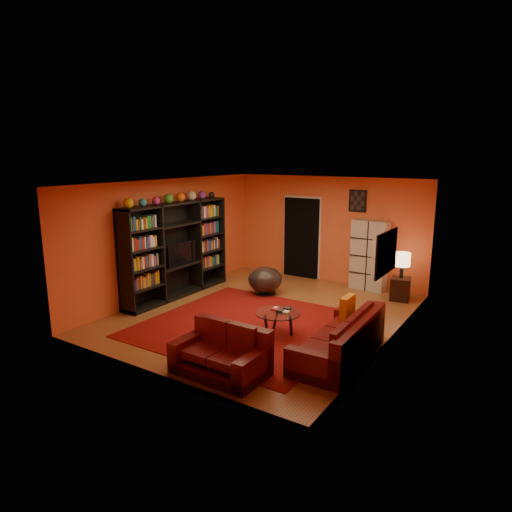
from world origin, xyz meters
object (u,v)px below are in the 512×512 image
Objects in this scene: entertainment_unit at (177,250)px; table_lamp at (402,260)px; tv at (179,253)px; bowl_chair at (265,280)px; storage_cabinet at (369,255)px; side_table at (400,289)px; sofa at (344,342)px; coffee_table at (278,315)px; loveseat at (223,353)px.

entertainment_unit is 5.36× the size of table_lamp.
tv is 1.13× the size of bowl_chair.
table_lamp is (4.26, 2.37, -0.07)m from tv.
bowl_chair is at bearing 35.82° from entertainment_unit.
storage_cabinet reaches higher than tv.
side_table is at bearing -90.00° from table_lamp.
sofa is 1.40m from coffee_table.
sofa is 1.28× the size of storage_cabinet.
coffee_table is 3.61m from storage_cabinet.
table_lamp is at bearing 68.02° from coffee_table.
coffee_table is (-0.05, 1.66, 0.07)m from loveseat.
tv is 4.88m from table_lamp.
table_lamp is (4.31, 2.38, -0.15)m from entertainment_unit.
storage_cabinet is at bearing 154.27° from table_lamp.
tv is 4.93m from side_table.
storage_cabinet is at bearing 41.80° from bowl_chair.
tv is 3.15m from coffee_table.
entertainment_unit reaches higher than sofa.
tv is at bearing -136.20° from storage_cabinet.
side_table is (1.27, 3.14, -0.11)m from coffee_table.
table_lamp is (2.71, 1.22, 0.56)m from bowl_chair.
bowl_chair is 1.39× the size of table_lamp.
coffee_table is at bearing -104.39° from tv.
storage_cabinet is (0.39, 3.56, 0.46)m from coffee_table.
table_lamp is at bearing -21.41° from storage_cabinet.
entertainment_unit reaches higher than table_lamp.
side_table is 0.65m from table_lamp.
sofa is (4.41, -1.07, -0.76)m from entertainment_unit.
table_lamp is at bearing 28.88° from entertainment_unit.
entertainment_unit is at bearing -136.53° from storage_cabinet.
storage_cabinet is (3.39, 2.79, -0.15)m from tv.
sofa is 3.51m from table_lamp.
storage_cabinet reaches higher than loveseat.
bowl_chair is at bearing 23.07° from loveseat.
tv is 1.10× the size of coffee_table.
loveseat is 0.82× the size of storage_cabinet.
table_lamp reaches higher than loveseat.
storage_cabinet reaches higher than table_lamp.
sofa is (4.36, -1.08, -0.69)m from tv.
entertainment_unit reaches higher than coffee_table.
loveseat is at bearing -89.44° from storage_cabinet.
sofa is 2.70× the size of bowl_chair.
storage_cabinet reaches higher than sofa.
coffee_table is at bearing -111.98° from side_table.
entertainment_unit reaches higher than storage_cabinet.
entertainment_unit is 6.00× the size of side_table.
loveseat is 3.88m from bowl_chair.
table_lamp is (0.00, 0.00, 0.65)m from side_table.
table_lamp is at bearing 90.00° from side_table.
loveseat is 1.67× the size of coffee_table.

